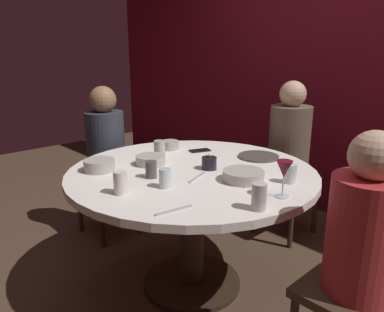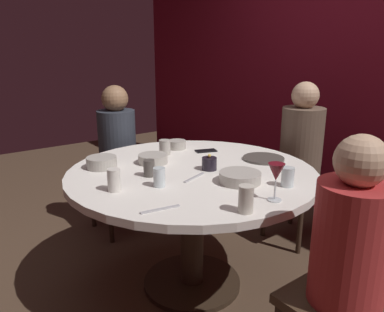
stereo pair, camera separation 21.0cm
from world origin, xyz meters
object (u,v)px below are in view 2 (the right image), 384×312
Objects in this scene: cup_far_edge at (114,180)px; cup_center_front at (246,199)px; bowl_sauce_side at (102,162)px; bowl_serving_large at (153,159)px; wine_glass at (276,174)px; bowl_salad_center at (177,145)px; cup_beside_wine at (165,147)px; cup_by_right_diner at (149,168)px; seated_diner_right at (350,247)px; cup_near_candle at (288,177)px; cup_by_left_diner at (159,177)px; seated_diner_left at (117,143)px; seated_diner_back at (301,146)px; cell_phone at (206,151)px; dinner_plate at (264,158)px; bowl_small_white at (240,177)px; candle_holder at (209,164)px; dining_table at (192,193)px.

cup_center_front is at bearing 30.60° from cup_far_edge.
bowl_serving_large is at bearing 70.35° from bowl_sauce_side.
wine_glass is 1.44× the size of bowl_salad_center.
cup_beside_wine is at bearing 167.00° from cup_center_front.
seated_diner_right is at bearing 13.97° from cup_by_right_diner.
cup_by_left_diner is at bearing -126.93° from cup_near_candle.
cup_near_candle is at bearing 8.43° from seated_diner_left.
cup_near_candle is (-0.48, 0.22, 0.10)m from seated_diner_right.
cup_far_edge is at bearing 1.57° from seated_diner_back.
cup_by_left_diner is (0.46, 0.10, 0.02)m from bowl_sauce_side.
dinner_plate is at bearing -135.72° from cell_phone.
cell_phone is at bearing 24.11° from seated_diner_left.
cup_center_front reaches higher than bowl_small_white.
seated_diner_right reaches higher than candle_holder.
cup_center_front reaches higher than dinner_plate.
dinner_plate is at bearing 90.73° from cup_by_left_diner.
cup_by_left_diner is at bearing -35.77° from cup_beside_wine.
bowl_salad_center is 1.24× the size of cup_near_candle.
cup_beside_wine is (-0.36, -0.95, 0.07)m from seated_diner_back.
cup_far_edge reaches higher than bowl_salad_center.
cup_center_front reaches higher than cup_far_edge.
cup_far_edge is (-0.46, -0.72, 0.01)m from cup_near_candle.
cup_beside_wine is (-0.40, 0.55, -0.01)m from cup_far_edge.
cell_phone is (-0.26, -0.69, 0.02)m from seated_diner_back.
dinner_plate is at bearing 85.98° from cup_far_edge.
bowl_small_white is at bearing 11.72° from dining_table.
cell_phone is 1.42× the size of cup_near_candle.
bowl_salad_center is (-0.19, 0.31, 0.00)m from bowl_serving_large.
seated_diner_left is at bearing 153.23° from cup_far_edge.
seated_diner_back is 12.19× the size of cup_near_candle.
cup_center_front is at bearing -15.99° from dining_table.
bowl_salad_center is (-0.43, 0.20, 0.17)m from dining_table.
seated_diner_back reaches higher than seated_diner_left.
dining_table is 1.01m from seated_diner_back.
seated_diner_left is 0.97× the size of seated_diner_back.
wine_glass reaches higher than candle_holder.
seated_diner_left reaches higher than bowl_sauce_side.
bowl_small_white is 2.22× the size of cup_beside_wine.
dining_table is 11.60× the size of bowl_salad_center.
seated_diner_back is 1.44m from bowl_sauce_side.
candle_holder reaches higher than bowl_salad_center.
cup_near_candle reaches higher than cup_by_left_diner.
dining_table is 8.05× the size of wine_glass.
cell_phone is (-0.26, 0.31, 0.15)m from dining_table.
cup_center_front is at bearing -76.17° from cup_near_candle.
bowl_serving_large reaches higher than dinner_plate.
cup_far_edge is at bearing -122.81° from cup_near_candle.
cup_by_left_diner is (1.08, -0.30, 0.08)m from seated_diner_left.
bowl_small_white is (0.75, -0.13, -0.00)m from bowl_salad_center.
seated_diner_right is 6.54× the size of bowl_sauce_side.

